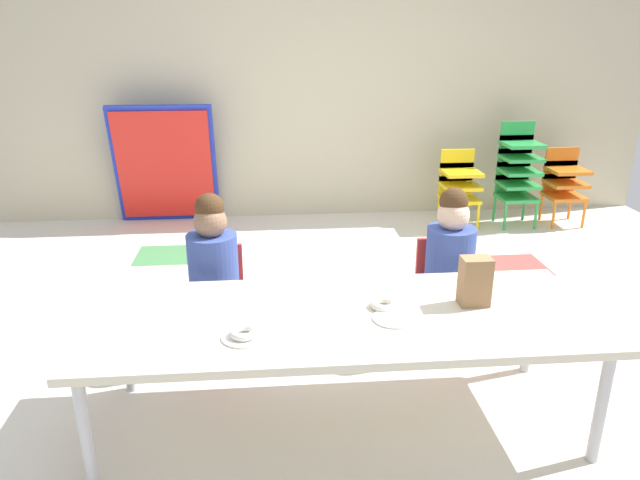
# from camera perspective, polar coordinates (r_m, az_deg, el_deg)

# --- Properties ---
(ground_plane) EXTENTS (6.17, 4.78, 0.02)m
(ground_plane) POSITION_cam_1_polar(r_m,az_deg,el_deg) (3.57, 3.72, -8.82)
(ground_plane) COLOR silver
(back_wall) EXTENTS (6.17, 0.10, 2.58)m
(back_wall) POSITION_cam_1_polar(r_m,az_deg,el_deg) (5.52, 0.16, 15.63)
(back_wall) COLOR beige
(back_wall) RESTS_ON ground_plane
(craft_table) EXTENTS (2.19, 0.80, 0.55)m
(craft_table) POSITION_cam_1_polar(r_m,az_deg,el_deg) (2.56, 2.23, -7.95)
(craft_table) COLOR beige
(craft_table) RESTS_ON ground_plane
(seated_child_near_camera) EXTENTS (0.32, 0.31, 0.92)m
(seated_child_near_camera) POSITION_cam_1_polar(r_m,az_deg,el_deg) (3.11, -10.28, -2.14)
(seated_child_near_camera) COLOR red
(seated_child_near_camera) RESTS_ON ground_plane
(seated_child_middle_seat) EXTENTS (0.34, 0.34, 0.92)m
(seated_child_middle_seat) POSITION_cam_1_polar(r_m,az_deg,el_deg) (3.24, 12.42, -1.40)
(seated_child_middle_seat) COLOR red
(seated_child_middle_seat) RESTS_ON ground_plane
(kid_chair_yellow_stack) EXTENTS (0.32, 0.30, 0.68)m
(kid_chair_yellow_stack) POSITION_cam_1_polar(r_m,az_deg,el_deg) (5.41, 13.28, 5.38)
(kid_chair_yellow_stack) COLOR yellow
(kid_chair_yellow_stack) RESTS_ON ground_plane
(kid_chair_green_stack) EXTENTS (0.32, 0.30, 0.92)m
(kid_chair_green_stack) POSITION_cam_1_polar(r_m,az_deg,el_deg) (5.57, 18.56, 6.57)
(kid_chair_green_stack) COLOR green
(kid_chair_green_stack) RESTS_ON ground_plane
(kid_chair_orange_stack) EXTENTS (0.32, 0.30, 0.68)m
(kid_chair_orange_stack) POSITION_cam_1_polar(r_m,az_deg,el_deg) (5.78, 22.51, 5.32)
(kid_chair_orange_stack) COLOR orange
(kid_chair_orange_stack) RESTS_ON ground_plane
(folded_activity_table) EXTENTS (0.90, 0.29, 1.09)m
(folded_activity_table) POSITION_cam_1_polar(r_m,az_deg,el_deg) (5.49, -14.73, 7.00)
(folded_activity_table) COLOR #1E33BF
(folded_activity_table) RESTS_ON ground_plane
(paper_bag_brown) EXTENTS (0.13, 0.09, 0.22)m
(paper_bag_brown) POSITION_cam_1_polar(r_m,az_deg,el_deg) (2.67, 14.74, -3.88)
(paper_bag_brown) COLOR #9E754C
(paper_bag_brown) RESTS_ON craft_table
(paper_plate_near_edge) EXTENTS (0.18, 0.18, 0.01)m
(paper_plate_near_edge) POSITION_cam_1_polar(r_m,az_deg,el_deg) (2.38, -7.34, -9.26)
(paper_plate_near_edge) COLOR white
(paper_plate_near_edge) RESTS_ON craft_table
(paper_plate_center_table) EXTENTS (0.18, 0.18, 0.01)m
(paper_plate_center_table) POSITION_cam_1_polar(r_m,az_deg,el_deg) (2.52, 7.15, -7.53)
(paper_plate_center_table) COLOR white
(paper_plate_center_table) RESTS_ON craft_table
(donut_powdered_on_plate) EXTENTS (0.12, 0.12, 0.03)m
(donut_powdered_on_plate) POSITION_cam_1_polar(r_m,az_deg,el_deg) (2.37, -7.36, -8.85)
(donut_powdered_on_plate) COLOR white
(donut_powdered_on_plate) RESTS_ON craft_table
(donut_powdered_loose) EXTENTS (0.12, 0.12, 0.03)m
(donut_powdered_loose) POSITION_cam_1_polar(r_m,az_deg,el_deg) (2.60, 6.19, -6.19)
(donut_powdered_loose) COLOR white
(donut_powdered_loose) RESTS_ON craft_table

